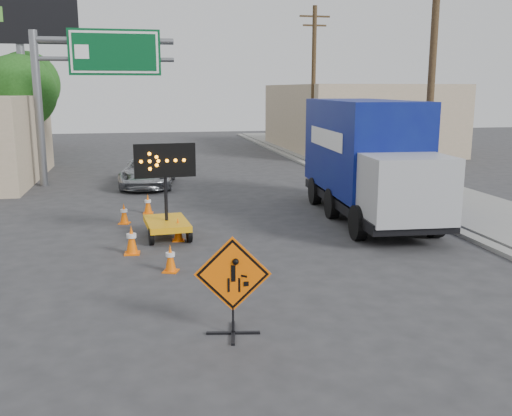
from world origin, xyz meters
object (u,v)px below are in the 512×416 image
object	(u,v)px
construction_sign	(233,283)
arrow_board	(167,217)
box_truck	(367,166)
pickup_truck	(148,171)

from	to	relation	value
construction_sign	arrow_board	bearing A→B (deg)	106.36
construction_sign	arrow_board	xyz separation A→B (m)	(-0.81, 7.06, -0.32)
arrow_board	box_truck	xyz separation A→B (m)	(6.77, 1.39, 1.16)
construction_sign	arrow_board	size ratio (longest dim) A/B	0.65
arrow_board	construction_sign	bearing A→B (deg)	-88.58
construction_sign	pickup_truck	size ratio (longest dim) A/B	0.38
pickup_truck	box_truck	bearing A→B (deg)	-41.98
construction_sign	arrow_board	world-z (taller)	arrow_board
construction_sign	box_truck	size ratio (longest dim) A/B	0.21
arrow_board	box_truck	size ratio (longest dim) A/B	0.33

